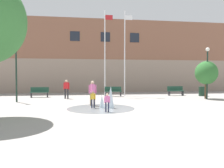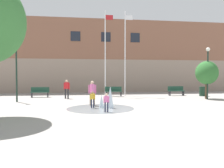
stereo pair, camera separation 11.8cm
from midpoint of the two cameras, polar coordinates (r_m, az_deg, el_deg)
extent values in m
plane|color=gray|center=(9.55, 9.69, -9.37)|extent=(100.00, 100.00, 0.00)
cube|color=gray|center=(28.59, -2.14, 2.11)|extent=(36.00, 6.00, 3.88)
cube|color=brown|center=(28.93, -2.15, 10.67)|extent=(36.00, 6.00, 4.74)
cube|color=#1E232D|center=(25.86, -9.39, 12.22)|extent=(1.10, 0.06, 1.10)
cube|color=#1E232D|center=(26.00, -1.48, 12.19)|extent=(1.10, 0.06, 1.10)
cube|color=#1E232D|center=(26.61, 6.20, 11.94)|extent=(1.10, 0.06, 1.10)
cylinder|color=gray|center=(12.91, -2.76, -6.35)|extent=(3.95, 3.95, 0.01)
cone|color=silver|center=(12.96, -0.20, -3.38)|extent=(0.41, 0.41, 1.33)
cone|color=silver|center=(13.06, -2.50, -4.53)|extent=(0.33, 0.33, 0.79)
cube|color=#28282D|center=(20.76, -20.08, -2.71)|extent=(0.06, 0.40, 0.44)
cube|color=#28282D|center=(20.51, -16.25, -2.72)|extent=(0.06, 0.40, 0.44)
cube|color=#1E4233|center=(20.61, -18.18, -2.04)|extent=(1.60, 0.44, 0.05)
cube|color=#1E4233|center=(20.79, -18.09, -1.35)|extent=(1.60, 0.04, 0.42)
cube|color=#28282D|center=(20.48, -1.36, -2.65)|extent=(0.06, 0.40, 0.44)
cube|color=#28282D|center=(20.69, 2.50, -2.61)|extent=(0.06, 0.40, 0.44)
cube|color=#1E4233|center=(20.56, 0.58, -1.95)|extent=(1.60, 0.44, 0.05)
cube|color=#1E4233|center=(20.74, 0.50, -1.26)|extent=(1.60, 0.04, 0.42)
cube|color=#28282D|center=(22.03, 14.94, -2.39)|extent=(0.06, 0.40, 0.44)
cube|color=#28282D|center=(22.61, 18.22, -2.31)|extent=(0.06, 0.40, 0.44)
cube|color=#1E4233|center=(22.29, 16.61, -1.72)|extent=(1.60, 0.44, 0.05)
cube|color=#1E4233|center=(22.46, 16.40, -1.09)|extent=(1.60, 0.04, 0.42)
cylinder|color=#1E233D|center=(11.53, -1.51, -6.07)|extent=(0.07, 0.07, 0.52)
cylinder|color=#1E233D|center=(11.55, -0.83, -6.06)|extent=(0.07, 0.07, 0.52)
cube|color=pink|center=(11.49, -1.17, -3.95)|extent=(0.22, 0.24, 0.33)
sphere|color=beige|center=(11.46, -1.17, -2.79)|extent=(0.13, 0.13, 0.13)
cylinder|color=pink|center=(11.48, -1.82, -4.13)|extent=(0.05, 0.05, 0.34)
cylinder|color=pink|center=(11.51, -0.53, -4.11)|extent=(0.05, 0.05, 0.34)
cylinder|color=#28282D|center=(18.83, -11.90, -2.49)|extent=(0.12, 0.12, 0.84)
cylinder|color=#28282D|center=(18.82, -11.24, -2.49)|extent=(0.12, 0.12, 0.84)
cube|color=red|center=(18.78, -11.58, -0.39)|extent=(0.39, 0.33, 0.54)
sphere|color=beige|center=(18.77, -11.59, 0.75)|extent=(0.21, 0.21, 0.21)
cylinder|color=red|center=(18.80, -12.22, -0.56)|extent=(0.08, 0.08, 0.55)
cylinder|color=red|center=(18.77, -10.94, -0.56)|extent=(0.08, 0.08, 0.55)
cylinder|color=#89755B|center=(14.13, -5.37, -3.94)|extent=(0.12, 0.12, 0.84)
cylinder|color=#89755B|center=(14.14, -4.48, -3.93)|extent=(0.12, 0.12, 0.84)
cube|color=pink|center=(14.08, -4.94, -1.14)|extent=(0.28, 0.38, 0.54)
sphere|color=beige|center=(14.07, -4.94, 0.39)|extent=(0.21, 0.21, 0.21)
cylinder|color=pink|center=(14.08, -5.79, -1.37)|extent=(0.08, 0.08, 0.55)
cylinder|color=pink|center=(14.10, -4.08, -1.36)|extent=(0.08, 0.08, 0.55)
cylinder|color=#1E233D|center=(13.08, -5.14, -5.11)|extent=(0.07, 0.07, 0.52)
cylinder|color=#1E233D|center=(13.09, -4.54, -5.11)|extent=(0.07, 0.07, 0.52)
cube|color=gold|center=(13.04, -4.85, -3.25)|extent=(0.23, 0.24, 0.33)
sphere|color=#997051|center=(13.02, -4.85, -2.23)|extent=(0.13, 0.13, 0.13)
cylinder|color=gold|center=(13.04, -5.42, -3.40)|extent=(0.05, 0.05, 0.34)
cylinder|color=gold|center=(13.05, -4.27, -3.39)|extent=(0.05, 0.05, 0.34)
cylinder|color=silver|center=(20.99, -1.63, 7.95)|extent=(0.10, 0.10, 8.11)
cube|color=#B21E23|center=(21.67, -0.54, 17.00)|extent=(0.70, 0.02, 0.45)
cylinder|color=silver|center=(21.29, 3.59, 7.95)|extent=(0.10, 0.10, 8.18)
cube|color=silver|center=(22.00, 4.67, 16.93)|extent=(0.70, 0.02, 0.45)
cylinder|color=#192D23|center=(17.43, -23.49, 1.89)|extent=(0.12, 0.12, 3.79)
sphere|color=white|center=(17.56, -23.58, 8.61)|extent=(0.32, 0.32, 0.32)
cylinder|color=#192D23|center=(19.68, 23.86, 2.10)|extent=(0.12, 0.12, 3.94)
sphere|color=white|center=(19.80, 23.95, 8.28)|extent=(0.32, 0.32, 0.32)
cylinder|color=#193323|center=(22.64, 22.67, -1.78)|extent=(0.56, 0.56, 0.90)
cylinder|color=brown|center=(20.01, 23.61, -1.82)|extent=(0.25, 0.25, 1.21)
ellipsoid|color=#2D662D|center=(19.98, 23.68, 2.72)|extent=(1.84, 1.84, 1.96)
camera|label=1|loc=(0.06, -89.80, 0.01)|focal=35.00mm
camera|label=2|loc=(0.06, 90.20, -0.01)|focal=35.00mm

